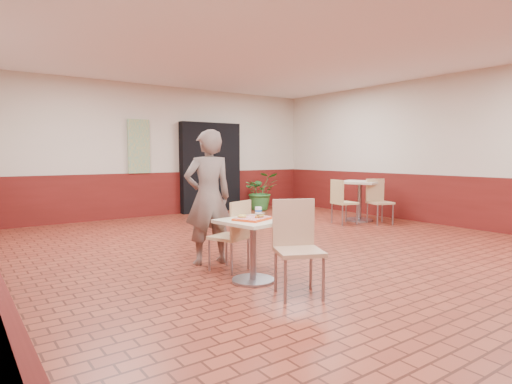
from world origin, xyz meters
TOP-DOWN VIEW (x-y plane):
  - room_shell at (0.00, 0.00)m, footprint 8.01×10.01m
  - wainscot_band at (0.00, 0.00)m, footprint 8.00×10.00m
  - corridor_doorway at (1.20, 4.88)m, footprint 1.60×0.22m
  - promo_poster at (-0.60, 4.94)m, footprint 0.50×0.03m
  - main_table at (-1.38, -0.56)m, footprint 0.66×0.66m
  - chair_main_front at (-1.27, -1.17)m, footprint 0.59×0.59m
  - chair_main_back at (-1.32, -0.07)m, footprint 0.51×0.51m
  - customer at (-1.39, 0.42)m, footprint 0.69×0.52m
  - serving_tray at (-1.38, -0.56)m, footprint 0.40×0.31m
  - ring_donut at (-1.48, -0.50)m, footprint 0.13×0.13m
  - long_john_donut at (-1.32, -0.60)m, footprint 0.16×0.11m
  - paper_cup at (-1.23, -0.46)m, footprint 0.08×0.08m
  - second_table at (3.06, 1.72)m, footprint 0.81×0.81m
  - chair_second_left at (2.40, 1.63)m, footprint 0.49×0.49m
  - chair_second_front at (3.09, 1.26)m, footprint 0.53×0.53m
  - potted_plant at (2.40, 4.40)m, footprint 1.10×1.04m

SIDE VIEW (x-z plane):
  - main_table at x=-1.38m, z-range 0.12..0.82m
  - potted_plant at x=2.40m, z-range 0.00..0.96m
  - chair_main_back at x=-1.32m, z-range 0.05..0.91m
  - wainscot_band at x=0.00m, z-range 0.00..1.00m
  - chair_second_left at x=2.40m, z-range 0.05..0.96m
  - chair_second_front at x=3.09m, z-range 0.05..0.97m
  - chair_main_front at x=-1.27m, z-range 0.06..1.02m
  - second_table at x=3.06m, z-range 0.15..1.00m
  - serving_tray at x=-1.38m, z-range 0.70..0.72m
  - ring_donut at x=-1.48m, z-range 0.72..0.76m
  - long_john_donut at x=-1.32m, z-range 0.72..0.77m
  - paper_cup at x=-1.23m, z-range 0.72..0.82m
  - customer at x=-1.39m, z-range 0.00..1.73m
  - corridor_doorway at x=1.20m, z-range 0.00..2.20m
  - room_shell at x=0.00m, z-range 0.00..3.00m
  - promo_poster at x=-0.60m, z-range 1.00..2.20m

